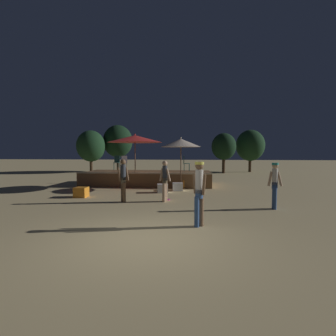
{
  "coord_description": "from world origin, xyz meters",
  "views": [
    {
      "loc": [
        1.11,
        -5.74,
        1.99
      ],
      "look_at": [
        0.0,
        5.14,
        1.31
      ],
      "focal_mm": 28.0,
      "sensor_mm": 36.0,
      "label": 1
    }
  ],
  "objects_px": {
    "person_0": "(275,184)",
    "person_3": "(123,179)",
    "patio_umbrella_0": "(135,139)",
    "background_tree_3": "(91,146)",
    "person_2": "(165,180)",
    "bistro_chair_2": "(185,162)",
    "background_tree_1": "(118,141)",
    "cube_seat_2": "(163,188)",
    "frisbee_disc": "(167,200)",
    "cube_seat_1": "(81,192)",
    "person_1": "(199,190)",
    "background_tree_2": "(224,147)",
    "bistro_chair_1": "(124,162)",
    "bistro_chair_0": "(117,161)",
    "background_tree_0": "(250,145)",
    "cube_seat_0": "(178,187)",
    "cube_seat_3": "(187,184)",
    "patio_umbrella_1": "(181,143)"
  },
  "relations": [
    {
      "from": "person_0",
      "to": "person_3",
      "type": "relative_size",
      "value": 0.95
    },
    {
      "from": "patio_umbrella_0",
      "to": "background_tree_3",
      "type": "xyz_separation_m",
      "value": [
        -6.63,
        10.06,
        -0.17
      ]
    },
    {
      "from": "person_2",
      "to": "bistro_chair_2",
      "type": "distance_m",
      "value": 5.18
    },
    {
      "from": "background_tree_1",
      "to": "background_tree_3",
      "type": "xyz_separation_m",
      "value": [
        -2.12,
        -1.8,
        -0.52
      ]
    },
    {
      "from": "cube_seat_2",
      "to": "frisbee_disc",
      "type": "bearing_deg",
      "value": -77.78
    },
    {
      "from": "cube_seat_1",
      "to": "person_1",
      "type": "bearing_deg",
      "value": -38.63
    },
    {
      "from": "person_0",
      "to": "bistro_chair_2",
      "type": "relative_size",
      "value": 1.8
    },
    {
      "from": "bistro_chair_2",
      "to": "background_tree_2",
      "type": "distance_m",
      "value": 9.88
    },
    {
      "from": "patio_umbrella_0",
      "to": "person_3",
      "type": "distance_m",
      "value": 4.56
    },
    {
      "from": "bistro_chair_1",
      "to": "background_tree_1",
      "type": "distance_m",
      "value": 11.39
    },
    {
      "from": "cube_seat_2",
      "to": "patio_umbrella_0",
      "type": "bearing_deg",
      "value": 137.31
    },
    {
      "from": "person_2",
      "to": "bistro_chair_0",
      "type": "distance_m",
      "value": 7.18
    },
    {
      "from": "background_tree_0",
      "to": "background_tree_3",
      "type": "distance_m",
      "value": 15.53
    },
    {
      "from": "cube_seat_0",
      "to": "background_tree_3",
      "type": "bearing_deg",
      "value": 129.66
    },
    {
      "from": "person_2",
      "to": "bistro_chair_1",
      "type": "xyz_separation_m",
      "value": [
        -3.06,
        5.06,
        0.53
      ]
    },
    {
      "from": "cube_seat_3",
      "to": "person_0",
      "type": "xyz_separation_m",
      "value": [
        3.18,
        -5.05,
        0.67
      ]
    },
    {
      "from": "person_3",
      "to": "bistro_chair_2",
      "type": "relative_size",
      "value": 1.89
    },
    {
      "from": "background_tree_0",
      "to": "cube_seat_2",
      "type": "bearing_deg",
      "value": -116.71
    },
    {
      "from": "person_3",
      "to": "background_tree_2",
      "type": "relative_size",
      "value": 0.46
    },
    {
      "from": "patio_umbrella_0",
      "to": "cube_seat_1",
      "type": "distance_m",
      "value": 4.41
    },
    {
      "from": "cube_seat_3",
      "to": "person_3",
      "type": "distance_m",
      "value": 5.01
    },
    {
      "from": "person_2",
      "to": "background_tree_0",
      "type": "bearing_deg",
      "value": 177.25
    },
    {
      "from": "background_tree_3",
      "to": "person_1",
      "type": "bearing_deg",
      "value": -59.96
    },
    {
      "from": "cube_seat_3",
      "to": "bistro_chair_1",
      "type": "distance_m",
      "value": 4.13
    },
    {
      "from": "cube_seat_2",
      "to": "frisbee_disc",
      "type": "relative_size",
      "value": 2.1
    },
    {
      "from": "background_tree_1",
      "to": "person_1",
      "type": "bearing_deg",
      "value": -67.54
    },
    {
      "from": "bistro_chair_0",
      "to": "bistro_chair_2",
      "type": "distance_m",
      "value": 4.53
    },
    {
      "from": "patio_umbrella_1",
      "to": "bistro_chair_2",
      "type": "bearing_deg",
      "value": 83.66
    },
    {
      "from": "patio_umbrella_1",
      "to": "background_tree_3",
      "type": "height_order",
      "value": "background_tree_3"
    },
    {
      "from": "person_0",
      "to": "bistro_chair_0",
      "type": "xyz_separation_m",
      "value": [
        -7.75,
        7.04,
        0.51
      ]
    },
    {
      "from": "background_tree_3",
      "to": "background_tree_1",
      "type": "bearing_deg",
      "value": 40.32
    },
    {
      "from": "frisbee_disc",
      "to": "background_tree_0",
      "type": "bearing_deg",
      "value": 67.49
    },
    {
      "from": "patio_umbrella_0",
      "to": "person_3",
      "type": "relative_size",
      "value": 1.75
    },
    {
      "from": "background_tree_0",
      "to": "background_tree_2",
      "type": "bearing_deg",
      "value": -146.26
    },
    {
      "from": "person_1",
      "to": "person_2",
      "type": "xyz_separation_m",
      "value": [
        -1.3,
        3.4,
        -0.11
      ]
    },
    {
      "from": "cube_seat_0",
      "to": "background_tree_1",
      "type": "distance_m",
      "value": 14.76
    },
    {
      "from": "bistro_chair_0",
      "to": "cube_seat_3",
      "type": "bearing_deg",
      "value": -25.75
    },
    {
      "from": "bistro_chair_1",
      "to": "background_tree_3",
      "type": "relative_size",
      "value": 0.22
    },
    {
      "from": "frisbee_disc",
      "to": "patio_umbrella_0",
      "type": "bearing_deg",
      "value": 121.16
    },
    {
      "from": "cube_seat_3",
      "to": "background_tree_2",
      "type": "relative_size",
      "value": 0.14
    },
    {
      "from": "patio_umbrella_1",
      "to": "cube_seat_0",
      "type": "distance_m",
      "value": 2.33
    },
    {
      "from": "cube_seat_2",
      "to": "person_2",
      "type": "distance_m",
      "value": 2.43
    },
    {
      "from": "cube_seat_2",
      "to": "bistro_chair_2",
      "type": "height_order",
      "value": "bistro_chair_2"
    },
    {
      "from": "bistro_chair_1",
      "to": "cube_seat_2",
      "type": "bearing_deg",
      "value": 97.78
    },
    {
      "from": "person_0",
      "to": "person_3",
      "type": "bearing_deg",
      "value": 88.54
    },
    {
      "from": "cube_seat_0",
      "to": "patio_umbrella_1",
      "type": "bearing_deg",
      "value": 75.79
    },
    {
      "from": "cube_seat_1",
      "to": "person_2",
      "type": "relative_size",
      "value": 0.32
    },
    {
      "from": "cube_seat_1",
      "to": "bistro_chair_1",
      "type": "relative_size",
      "value": 0.59
    },
    {
      "from": "cube_seat_3",
      "to": "frisbee_disc",
      "type": "height_order",
      "value": "cube_seat_3"
    },
    {
      "from": "person_0",
      "to": "frisbee_disc",
      "type": "distance_m",
      "value": 4.21
    }
  ]
}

